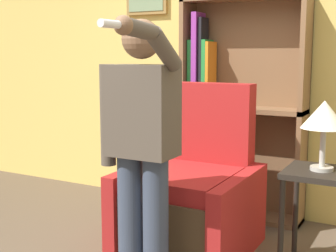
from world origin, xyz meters
The scene contains 6 objects.
wall_back centered at (-0.01, 2.03, 1.40)m, with size 8.00×0.11×2.80m.
bookcase centered at (-0.09, 1.87, 0.87)m, with size 1.06×0.28×1.88m.
armchair centered at (-0.04, 1.06, 0.37)m, with size 0.86×0.92×1.18m.
person_standing centered at (-0.03, 0.34, 0.90)m, with size 0.54×0.78×1.59m.
side_table centered at (0.85, 1.06, 0.55)m, with size 0.44×0.44×0.68m.
table_lamp centered at (0.85, 1.06, 1.01)m, with size 0.28×0.28×0.44m.
Camera 1 is at (1.36, -1.91, 1.39)m, focal length 50.00 mm.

